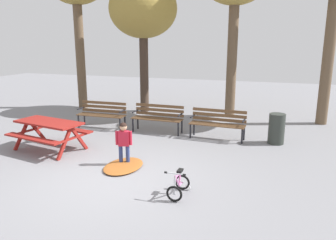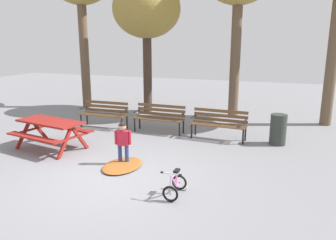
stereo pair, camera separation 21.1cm
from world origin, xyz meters
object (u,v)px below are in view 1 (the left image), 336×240
(child_standing, at_px, (124,140))
(picnic_table, at_px, (49,128))
(park_bench_far_left, at_px, (102,112))
(park_bench_right, at_px, (218,122))
(park_bench_left, at_px, (158,116))
(trash_bin, at_px, (277,129))
(kids_bicycle, at_px, (178,185))

(child_standing, bearing_deg, picnic_table, 171.23)
(park_bench_far_left, relative_size, park_bench_right, 0.99)
(picnic_table, height_order, park_bench_right, park_bench_right)
(picnic_table, relative_size, park_bench_left, 1.25)
(park_bench_right, bearing_deg, trash_bin, 1.34)
(park_bench_right, distance_m, kids_bicycle, 3.87)
(picnic_table, xyz_separation_m, child_standing, (2.31, -0.36, -0.01))
(park_bench_left, xyz_separation_m, trash_bin, (3.53, -0.09, -0.09))
(park_bench_right, relative_size, trash_bin, 1.92)
(picnic_table, xyz_separation_m, park_bench_far_left, (0.18, 2.44, -0.08))
(child_standing, xyz_separation_m, kids_bicycle, (1.64, -1.10, -0.39))
(park_bench_far_left, height_order, park_bench_right, same)
(picnic_table, bearing_deg, park_bench_far_left, 85.86)
(park_bench_far_left, bearing_deg, picnic_table, -94.14)
(picnic_table, height_order, child_standing, child_standing)
(trash_bin, bearing_deg, child_standing, -139.68)
(picnic_table, distance_m, park_bench_right, 4.65)
(picnic_table, xyz_separation_m, trash_bin, (5.61, 2.44, -0.17))
(park_bench_right, distance_m, trash_bin, 1.63)
(park_bench_left, bearing_deg, park_bench_right, -3.95)
(picnic_table, relative_size, trash_bin, 2.38)
(kids_bicycle, xyz_separation_m, trash_bin, (1.66, 3.90, 0.22))
(park_bench_left, xyz_separation_m, park_bench_right, (1.90, -0.13, 0.00))
(park_bench_right, height_order, kids_bicycle, park_bench_right)
(park_bench_far_left, xyz_separation_m, park_bench_left, (1.90, 0.10, 0.00))
(park_bench_left, bearing_deg, park_bench_far_left, -177.02)
(child_standing, bearing_deg, park_bench_left, 94.60)
(park_bench_right, height_order, child_standing, child_standing)
(park_bench_left, height_order, park_bench_right, same)
(park_bench_far_left, bearing_deg, child_standing, -52.60)
(child_standing, distance_m, trash_bin, 4.33)
(picnic_table, distance_m, park_bench_far_left, 2.45)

